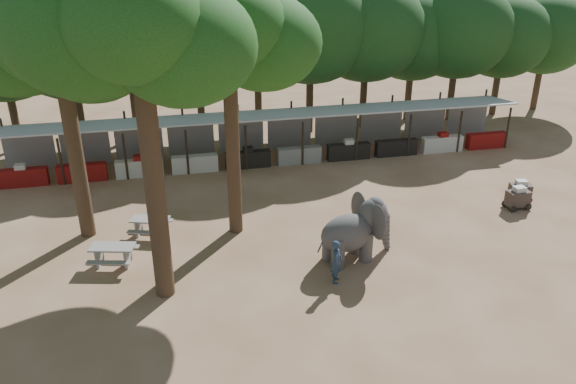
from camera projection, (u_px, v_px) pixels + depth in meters
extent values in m
plane|color=brown|center=(350.00, 304.00, 18.77)|extent=(100.00, 100.00, 0.00)
cube|color=#B0B4B8|center=(269.00, 115.00, 30.18)|extent=(28.00, 2.99, 0.39)
cylinder|color=#2D2319|center=(18.00, 165.00, 26.99)|extent=(0.12, 0.12, 2.40)
cylinder|color=#2D2319|center=(28.00, 143.00, 29.31)|extent=(0.12, 0.12, 2.80)
cube|color=maroon|center=(22.00, 177.00, 27.53)|extent=(2.38, 0.50, 0.90)
cube|color=gray|center=(30.00, 151.00, 29.43)|extent=(2.52, 0.12, 2.00)
cylinder|color=#2D2319|center=(79.00, 160.00, 27.56)|extent=(0.12, 0.12, 2.40)
cylinder|color=#2D2319|center=(84.00, 139.00, 29.87)|extent=(0.12, 0.12, 2.80)
cube|color=maroon|center=(82.00, 173.00, 28.09)|extent=(2.38, 0.50, 0.90)
cube|color=gray|center=(85.00, 147.00, 29.99)|extent=(2.52, 0.12, 2.00)
cylinder|color=#2D2319|center=(138.00, 156.00, 28.12)|extent=(0.12, 0.12, 2.40)
cylinder|color=#2D2319|center=(138.00, 135.00, 30.43)|extent=(0.12, 0.12, 2.80)
cube|color=silver|center=(140.00, 168.00, 28.65)|extent=(2.38, 0.50, 0.90)
cube|color=gray|center=(139.00, 143.00, 30.55)|extent=(2.52, 0.12, 2.00)
cylinder|color=#2D2319|center=(194.00, 152.00, 28.68)|extent=(0.12, 0.12, 2.40)
cylinder|color=#2D2319|center=(191.00, 132.00, 30.99)|extent=(0.12, 0.12, 2.80)
cube|color=silver|center=(195.00, 164.00, 29.21)|extent=(2.38, 0.50, 0.90)
cube|color=gray|center=(191.00, 139.00, 31.11)|extent=(2.52, 0.12, 2.00)
cylinder|color=#2D2319|center=(248.00, 148.00, 29.24)|extent=(0.12, 0.12, 2.40)
cylinder|color=#2D2319|center=(241.00, 128.00, 31.55)|extent=(0.12, 0.12, 2.80)
cube|color=black|center=(248.00, 159.00, 29.77)|extent=(2.38, 0.50, 0.90)
cube|color=gray|center=(241.00, 136.00, 31.67)|extent=(2.52, 0.12, 2.00)
cylinder|color=#2D2319|center=(300.00, 144.00, 29.80)|extent=(0.12, 0.12, 2.40)
cylinder|color=#2D2319|center=(289.00, 125.00, 32.11)|extent=(0.12, 0.12, 2.80)
cube|color=gray|center=(299.00, 155.00, 30.33)|extent=(2.38, 0.50, 0.90)
cube|color=gray|center=(289.00, 132.00, 32.23)|extent=(2.52, 0.12, 2.00)
cylinder|color=#2D2319|center=(351.00, 140.00, 30.36)|extent=(0.12, 0.12, 2.40)
cylinder|color=#2D2319|center=(336.00, 122.00, 32.67)|extent=(0.12, 0.12, 2.80)
cube|color=black|center=(349.00, 151.00, 30.89)|extent=(2.38, 0.50, 0.90)
cube|color=gray|center=(336.00, 129.00, 32.80)|extent=(2.52, 0.12, 2.00)
cylinder|color=#2D2319|center=(399.00, 136.00, 30.92)|extent=(0.12, 0.12, 2.40)
cylinder|color=#2D2319|center=(381.00, 119.00, 33.24)|extent=(0.12, 0.12, 2.80)
cube|color=black|center=(396.00, 148.00, 31.45)|extent=(2.38, 0.50, 0.90)
cube|color=gray|center=(381.00, 126.00, 33.36)|extent=(2.52, 0.12, 2.00)
cylinder|color=#2D2319|center=(446.00, 133.00, 31.48)|extent=(0.12, 0.12, 2.40)
cylinder|color=#2D2319|center=(425.00, 116.00, 33.80)|extent=(0.12, 0.12, 2.80)
cube|color=silver|center=(442.00, 144.00, 32.01)|extent=(2.38, 0.50, 0.90)
cube|color=gray|center=(425.00, 122.00, 33.92)|extent=(2.52, 0.12, 2.00)
cylinder|color=#2D2319|center=(491.00, 129.00, 32.04)|extent=(0.12, 0.12, 2.40)
cylinder|color=#2D2319|center=(467.00, 113.00, 34.36)|extent=(0.12, 0.12, 2.80)
cube|color=maroon|center=(486.00, 140.00, 32.57)|extent=(2.38, 0.50, 0.90)
cube|color=gray|center=(467.00, 119.00, 34.48)|extent=(2.52, 0.12, 2.00)
cylinder|color=#332316|center=(71.00, 128.00, 21.29)|extent=(0.60, 0.60, 9.20)
cone|color=#332316|center=(50.00, 0.00, 19.40)|extent=(0.57, 0.57, 2.88)
ellipsoid|color=#0D440C|center=(16.00, 41.00, 19.95)|extent=(4.80, 4.80, 3.94)
ellipsoid|color=#0D440C|center=(92.00, 54.00, 19.84)|extent=(4.20, 4.20, 3.44)
ellipsoid|color=#0D440C|center=(64.00, 19.00, 20.73)|extent=(5.20, 5.20, 4.26)
ellipsoid|color=#0D440C|center=(49.00, 38.00, 18.69)|extent=(3.80, 3.80, 3.12)
cylinder|color=#332316|center=(151.00, 151.00, 17.20)|extent=(0.64, 0.64, 10.40)
ellipsoid|color=#0D440C|center=(86.00, 29.00, 15.69)|extent=(4.80, 4.80, 3.94)
ellipsoid|color=#0D440C|center=(183.00, 45.00, 15.57)|extent=(4.20, 4.20, 3.44)
ellipsoid|color=#0D440C|center=(143.00, 2.00, 16.47)|extent=(5.20, 5.20, 4.26)
ellipsoid|color=#0D440C|center=(135.00, 24.00, 14.42)|extent=(3.80, 3.80, 3.12)
cylinder|color=#332316|center=(232.00, 120.00, 21.52)|extent=(0.56, 0.56, 9.60)
ellipsoid|color=#0D440C|center=(188.00, 30.00, 20.12)|extent=(4.80, 4.80, 3.94)
ellipsoid|color=#0D440C|center=(264.00, 43.00, 20.01)|extent=(4.20, 4.20, 3.44)
ellipsoid|color=#0D440C|center=(229.00, 9.00, 20.91)|extent=(5.20, 5.20, 4.26)
ellipsoid|color=#0D440C|center=(232.00, 26.00, 18.86)|extent=(3.80, 3.80, 3.12)
cylinder|color=#332316|center=(25.00, 116.00, 32.22)|extent=(0.44, 0.44, 3.74)
ellipsoid|color=#133615|center=(13.00, 51.00, 30.71)|extent=(6.46, 5.95, 5.61)
cylinder|color=#332316|center=(86.00, 112.00, 32.88)|extent=(0.44, 0.44, 3.74)
ellipsoid|color=#133615|center=(76.00, 49.00, 31.38)|extent=(6.46, 5.95, 5.61)
cylinder|color=#332316|center=(144.00, 109.00, 33.55)|extent=(0.44, 0.44, 3.74)
ellipsoid|color=#133615|center=(138.00, 46.00, 32.04)|extent=(6.46, 5.95, 5.61)
cylinder|color=#332316|center=(200.00, 105.00, 34.22)|extent=(0.44, 0.44, 3.74)
ellipsoid|color=#133615|center=(196.00, 44.00, 32.71)|extent=(6.46, 5.95, 5.61)
cylinder|color=#332316|center=(254.00, 102.00, 34.88)|extent=(0.44, 0.44, 3.74)
ellipsoid|color=#133615|center=(253.00, 42.00, 33.38)|extent=(6.46, 5.95, 5.61)
cylinder|color=#332316|center=(306.00, 99.00, 35.55)|extent=(0.44, 0.44, 3.74)
ellipsoid|color=#133615|center=(307.00, 40.00, 34.04)|extent=(6.46, 5.95, 5.61)
cylinder|color=#332316|center=(356.00, 96.00, 36.22)|extent=(0.44, 0.44, 3.74)
ellipsoid|color=#133615|center=(359.00, 38.00, 34.71)|extent=(6.46, 5.95, 5.61)
cylinder|color=#332316|center=(404.00, 93.00, 36.89)|extent=(0.44, 0.44, 3.74)
ellipsoid|color=#133615|center=(409.00, 36.00, 35.38)|extent=(6.46, 5.95, 5.61)
cylinder|color=#332316|center=(451.00, 90.00, 37.55)|extent=(0.44, 0.44, 3.74)
ellipsoid|color=#133615|center=(457.00, 34.00, 36.05)|extent=(6.46, 5.95, 5.61)
cylinder|color=#332316|center=(495.00, 88.00, 38.22)|extent=(0.44, 0.44, 3.74)
ellipsoid|color=#133615|center=(504.00, 33.00, 36.71)|extent=(6.46, 5.95, 5.61)
cylinder|color=#332316|center=(539.00, 85.00, 38.89)|extent=(0.44, 0.44, 3.74)
ellipsoid|color=#133615|center=(549.00, 31.00, 37.38)|extent=(6.46, 5.95, 5.61)
ellipsoid|color=#413E3F|center=(348.00, 233.00, 20.88)|extent=(2.44, 1.75, 1.43)
cylinder|color=#413E3F|center=(338.00, 253.00, 20.59)|extent=(0.61, 0.61, 1.21)
cylinder|color=#413E3F|center=(329.00, 245.00, 21.15)|extent=(0.61, 0.61, 1.21)
cylinder|color=#413E3F|center=(366.00, 246.00, 21.07)|extent=(0.61, 0.61, 1.21)
cylinder|color=#413E3F|center=(356.00, 238.00, 21.63)|extent=(0.61, 0.61, 1.21)
ellipsoid|color=#413E3F|center=(373.00, 215.00, 21.08)|extent=(1.41, 1.23, 1.33)
ellipsoid|color=#413E3F|center=(378.00, 222.00, 20.46)|extent=(0.44, 1.11, 1.36)
ellipsoid|color=#413E3F|center=(359.00, 208.00, 21.52)|extent=(0.44, 1.11, 1.36)
cone|color=#413E3F|center=(385.00, 233.00, 21.71)|extent=(0.65, 0.65, 1.50)
imported|color=#26384C|center=(337.00, 261.00, 19.67)|extent=(0.58, 0.69, 1.63)
cube|color=gray|center=(112.00, 247.00, 20.69)|extent=(1.74, 1.11, 0.06)
cube|color=gray|center=(99.00, 256.00, 20.86)|extent=(0.26, 0.65, 0.75)
cube|color=gray|center=(128.00, 256.00, 20.84)|extent=(0.26, 0.65, 0.75)
cube|color=gray|center=(108.00, 263.00, 20.29)|extent=(1.62, 0.64, 0.05)
cube|color=gray|center=(118.00, 246.00, 21.36)|extent=(1.62, 0.64, 0.05)
cube|color=gray|center=(150.00, 219.00, 22.81)|extent=(1.68, 1.16, 0.06)
cube|color=gray|center=(139.00, 227.00, 23.01)|extent=(0.29, 0.61, 0.72)
cube|color=gray|center=(163.00, 228.00, 22.92)|extent=(0.29, 0.61, 0.72)
cube|color=gray|center=(146.00, 232.00, 22.42)|extent=(1.53, 0.73, 0.05)
cube|color=gray|center=(155.00, 220.00, 23.44)|extent=(1.53, 0.73, 0.05)
cube|color=#352823|center=(518.00, 198.00, 25.22)|extent=(1.02, 0.65, 0.69)
cylinder|color=black|center=(514.00, 209.00, 24.97)|extent=(0.30, 0.08, 0.30)
cylinder|color=black|center=(529.00, 207.00, 25.18)|extent=(0.30, 0.08, 0.30)
cylinder|color=black|center=(504.00, 203.00, 25.54)|extent=(0.30, 0.08, 0.30)
cylinder|color=black|center=(519.00, 201.00, 25.75)|extent=(0.30, 0.08, 0.30)
cube|color=silver|center=(519.00, 189.00, 25.03)|extent=(0.52, 0.43, 0.25)
cube|color=#352823|center=(520.00, 191.00, 26.00)|extent=(1.03, 0.74, 0.66)
cylinder|color=black|center=(513.00, 200.00, 25.85)|extent=(0.29, 0.11, 0.28)
cylinder|color=black|center=(529.00, 200.00, 25.86)|extent=(0.29, 0.11, 0.28)
cylinder|color=black|center=(508.00, 195.00, 26.42)|extent=(0.29, 0.11, 0.28)
cylinder|color=black|center=(524.00, 195.00, 26.42)|extent=(0.29, 0.11, 0.28)
cube|color=silver|center=(521.00, 183.00, 25.83)|extent=(0.54, 0.46, 0.23)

